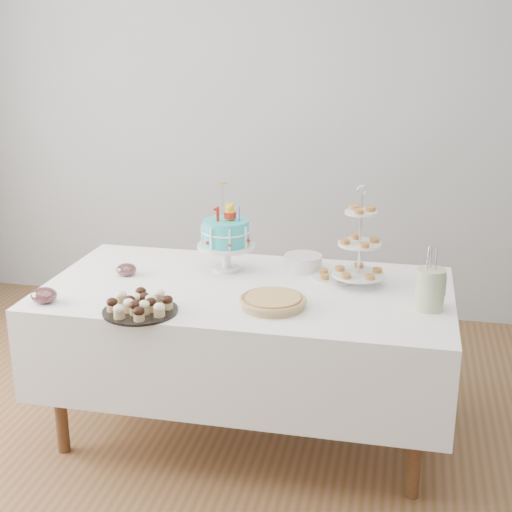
% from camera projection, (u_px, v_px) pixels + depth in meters
% --- Properties ---
extents(floor, '(5.00, 5.00, 0.00)m').
position_uv_depth(floor, '(233.00, 463.00, 3.33)').
color(floor, brown).
rests_on(floor, ground).
extents(walls, '(5.04, 4.04, 2.70)m').
position_uv_depth(walls, '(230.00, 179.00, 2.92)').
color(walls, '#ABAEB0').
rests_on(walls, floor).
extents(table, '(1.92, 1.02, 0.77)m').
position_uv_depth(table, '(247.00, 331.00, 3.45)').
color(table, white).
rests_on(table, floor).
extents(birthday_cake, '(0.29, 0.29, 0.45)m').
position_uv_depth(birthday_cake, '(226.00, 247.00, 3.57)').
color(birthday_cake, white).
rests_on(birthday_cake, table).
extents(cupcake_tray, '(0.33, 0.33, 0.07)m').
position_uv_depth(cupcake_tray, '(140.00, 304.00, 3.07)').
color(cupcake_tray, black).
rests_on(cupcake_tray, table).
extents(pie, '(0.30, 0.30, 0.05)m').
position_uv_depth(pie, '(273.00, 301.00, 3.13)').
color(pie, tan).
rests_on(pie, table).
extents(tiered_stand, '(0.25, 0.25, 0.49)m').
position_uv_depth(tiered_stand, '(360.00, 244.00, 3.34)').
color(tiered_stand, silver).
rests_on(tiered_stand, table).
extents(plate_stack, '(0.19, 0.19, 0.08)m').
position_uv_depth(plate_stack, '(303.00, 262.00, 3.61)').
color(plate_stack, white).
rests_on(plate_stack, table).
extents(pastry_plate, '(0.23, 0.23, 0.03)m').
position_uv_depth(pastry_plate, '(335.00, 276.00, 3.49)').
color(pastry_plate, white).
rests_on(pastry_plate, table).
extents(jam_bowl_a, '(0.12, 0.12, 0.07)m').
position_uv_depth(jam_bowl_a, '(44.00, 296.00, 3.18)').
color(jam_bowl_a, silver).
rests_on(jam_bowl_a, table).
extents(jam_bowl_b, '(0.10, 0.10, 0.06)m').
position_uv_depth(jam_bowl_b, '(126.00, 270.00, 3.53)').
color(jam_bowl_b, silver).
rests_on(jam_bowl_b, table).
extents(utensil_pitcher, '(0.13, 0.13, 0.28)m').
position_uv_depth(utensil_pitcher, '(430.00, 288.00, 3.08)').
color(utensil_pitcher, beige).
rests_on(utensil_pitcher, table).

